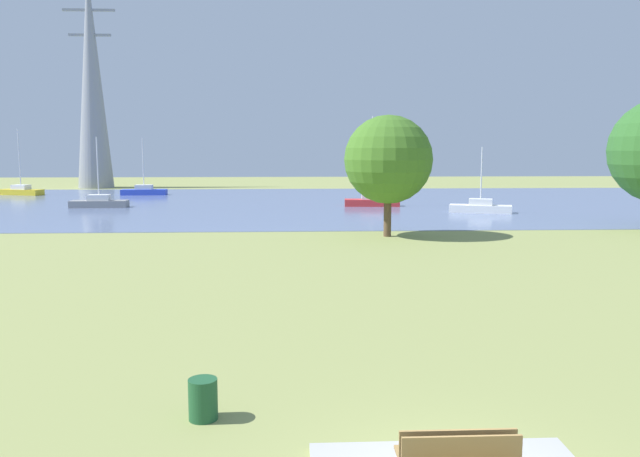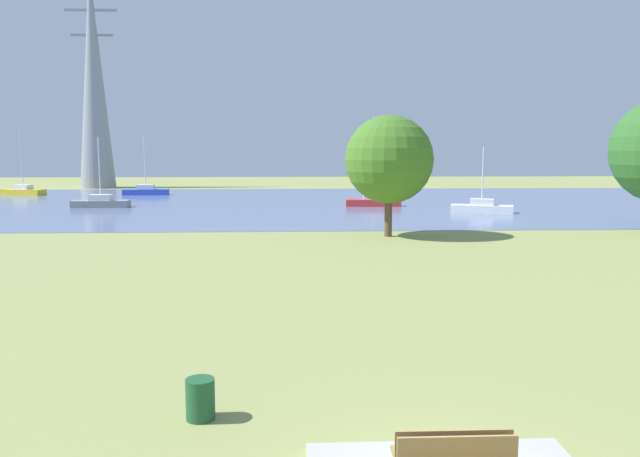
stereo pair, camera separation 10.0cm
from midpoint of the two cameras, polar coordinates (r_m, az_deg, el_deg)
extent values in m
plane|color=#8C9351|center=(31.38, 2.01, -2.21)|extent=(160.00, 160.00, 0.00)
cube|color=olive|center=(10.59, 11.88, -19.10)|extent=(1.80, 0.48, 0.05)
cube|color=olive|center=(10.30, 12.23, -18.39)|extent=(1.80, 0.05, 0.44)
cube|color=olive|center=(10.12, 12.55, -18.90)|extent=(1.80, 0.05, 0.44)
cylinder|color=#1E512D|center=(12.82, -10.48, -14.83)|extent=(0.56, 0.56, 0.80)
cube|color=slate|center=(59.13, -0.14, 2.31)|extent=(140.00, 40.00, 0.02)
cube|color=yellow|center=(76.28, -25.07, 2.99)|extent=(5.03, 2.89, 0.60)
cube|color=white|center=(76.25, -25.10, 3.40)|extent=(2.05, 1.60, 0.50)
cylinder|color=silver|center=(76.14, -25.22, 5.66)|extent=(0.10, 0.10, 6.54)
cube|color=red|center=(56.10, 4.86, 2.33)|extent=(4.91, 1.89, 0.60)
cube|color=white|center=(56.06, 4.87, 2.89)|extent=(1.88, 1.24, 0.50)
cylinder|color=silver|center=(55.90, 4.91, 6.33)|extent=(0.10, 0.10, 7.23)
cube|color=blue|center=(71.60, -15.34, 3.18)|extent=(4.84, 1.65, 0.60)
cube|color=white|center=(71.56, -15.36, 3.62)|extent=(1.83, 1.16, 0.50)
cylinder|color=silver|center=(71.45, -15.42, 5.65)|extent=(0.10, 0.10, 5.59)
cube|color=white|center=(51.97, 14.38, 1.72)|extent=(5.03, 2.93, 0.60)
cube|color=white|center=(51.92, 14.40, 2.33)|extent=(2.05, 1.61, 0.50)
cylinder|color=silver|center=(51.79, 14.48, 4.58)|extent=(0.10, 0.10, 4.58)
cube|color=gray|center=(57.96, -19.05, 2.11)|extent=(4.84, 1.63, 0.60)
cube|color=white|center=(57.92, -19.07, 2.65)|extent=(1.83, 1.15, 0.50)
cylinder|color=silver|center=(57.78, -19.17, 5.09)|extent=(0.10, 0.10, 5.43)
cylinder|color=brown|center=(37.20, 6.23, 1.34)|extent=(0.44, 0.44, 2.69)
sphere|color=#417224|center=(37.00, 6.30, 6.18)|extent=(5.12, 5.12, 5.12)
cone|color=gray|center=(86.56, -19.64, 12.60)|extent=(4.40, 4.40, 27.51)
cube|color=gray|center=(87.76, -19.88, 17.97)|extent=(6.40, 0.30, 0.30)
cube|color=gray|center=(87.23, -19.79, 16.04)|extent=(5.20, 0.30, 0.30)
camera|label=1|loc=(0.05, -89.89, 0.01)|focal=35.61mm
camera|label=2|loc=(0.05, 90.11, -0.01)|focal=35.61mm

